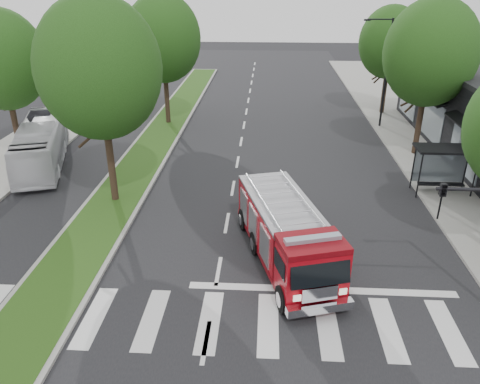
% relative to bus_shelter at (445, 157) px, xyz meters
% --- Properties ---
extents(ground, '(140.00, 140.00, 0.00)m').
position_rel_bus_shelter_xyz_m(ground, '(-11.20, -8.15, -2.04)').
color(ground, black).
rests_on(ground, ground).
extents(sidewalk_right, '(5.00, 80.00, 0.15)m').
position_rel_bus_shelter_xyz_m(sidewalk_right, '(1.30, 1.85, -1.96)').
color(sidewalk_right, gray).
rests_on(sidewalk_right, ground).
extents(median, '(3.00, 50.00, 0.15)m').
position_rel_bus_shelter_xyz_m(median, '(-17.20, 9.85, -1.96)').
color(median, gray).
rests_on(median, ground).
extents(bus_shelter, '(3.20, 1.60, 2.61)m').
position_rel_bus_shelter_xyz_m(bus_shelter, '(0.00, 0.00, 0.00)').
color(bus_shelter, black).
rests_on(bus_shelter, ground).
extents(tree_right_mid, '(5.60, 5.60, 9.72)m').
position_rel_bus_shelter_xyz_m(tree_right_mid, '(0.30, 5.85, 4.45)').
color(tree_right_mid, black).
rests_on(tree_right_mid, ground).
extents(tree_right_far, '(5.00, 5.00, 8.73)m').
position_rel_bus_shelter_xyz_m(tree_right_far, '(0.30, 15.85, 3.80)').
color(tree_right_far, black).
rests_on(tree_right_far, ground).
extents(tree_median_near, '(5.80, 5.80, 10.16)m').
position_rel_bus_shelter_xyz_m(tree_median_near, '(-17.20, -2.15, 4.77)').
color(tree_median_near, black).
rests_on(tree_median_near, ground).
extents(tree_median_far, '(5.60, 5.60, 9.72)m').
position_rel_bus_shelter_xyz_m(tree_median_far, '(-17.20, 11.85, 4.45)').
color(tree_median_far, black).
rests_on(tree_median_far, ground).
extents(tree_left_mid, '(5.20, 5.20, 9.16)m').
position_rel_bus_shelter_xyz_m(tree_left_mid, '(-25.20, 3.85, 4.12)').
color(tree_left_mid, black).
rests_on(tree_left_mid, ground).
extents(streetlight_right_far, '(2.11, 0.20, 8.00)m').
position_rel_bus_shelter_xyz_m(streetlight_right_far, '(-0.85, 11.85, 2.44)').
color(streetlight_right_far, black).
rests_on(streetlight_right_far, ground).
extents(fire_engine, '(4.39, 8.16, 2.71)m').
position_rel_bus_shelter_xyz_m(fire_engine, '(-8.52, -7.23, -0.74)').
color(fire_engine, '#68050B').
rests_on(fire_engine, ground).
extents(city_bus, '(5.09, 9.86, 2.68)m').
position_rel_bus_shelter_xyz_m(city_bus, '(-23.20, 2.81, -0.70)').
color(city_bus, silver).
rests_on(city_bus, ground).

